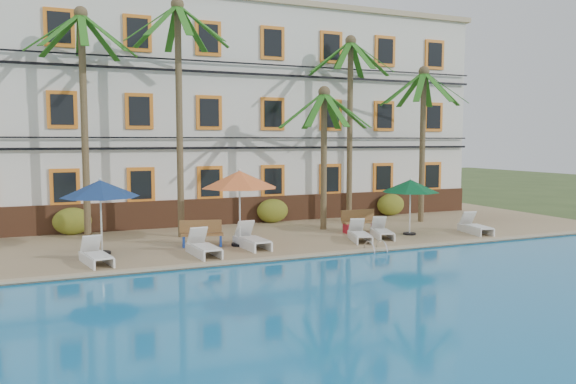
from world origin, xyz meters
name	(u,v)px	position (x,y,z in m)	size (l,w,h in m)	color
ground	(306,258)	(0.00, 0.00, 0.00)	(100.00, 100.00, 0.00)	#384C23
pool_deck	(257,232)	(0.00, 5.00, 0.12)	(30.00, 12.00, 0.25)	tan
swimming_pool	(433,312)	(0.00, -7.00, 0.10)	(26.00, 12.00, 0.20)	#1773B1
pool_coping	(317,255)	(0.00, -0.90, 0.28)	(30.00, 0.35, 0.06)	tan
hotel_building	(223,113)	(0.00, 9.98, 5.37)	(25.40, 6.44, 10.22)	silver
palm_a	(83,94)	(-6.77, 5.24, 5.78)	(4.03, 4.03, 8.72)	brown
palm_b	(179,88)	(-3.34, 4.47, 6.04)	(4.03, 4.03, 9.18)	brown
palm_c	(324,136)	(2.65, 3.96, 4.21)	(4.03, 4.03, 6.05)	brown
palm_d	(350,104)	(4.79, 5.58, 5.68)	(4.03, 4.03, 8.56)	brown
palm_e	(423,122)	(7.89, 4.26, 4.88)	(4.03, 4.03, 7.17)	brown
shrub_left	(72,221)	(-7.28, 6.60, 0.80)	(1.50, 0.90, 1.10)	#245217
shrub_mid	(272,211)	(1.34, 6.60, 0.80)	(1.50, 0.90, 1.10)	#245217
shrub_right	(391,205)	(7.75, 6.60, 0.80)	(1.50, 0.90, 1.10)	#245217
umbrella_blue	(100,189)	(-6.52, 2.09, 2.43)	(2.55, 2.55, 2.55)	black
umbrella_red	(240,180)	(-1.80, 1.76, 2.63)	(2.79, 2.79, 2.78)	black
umbrella_green	(410,186)	(5.24, 1.38, 2.20)	(2.29, 2.29, 2.29)	black
lounger_a	(96,255)	(-6.81, 0.60, 0.52)	(0.95, 1.85, 0.83)	white
lounger_b	(203,247)	(-3.45, 0.59, 0.54)	(0.82, 1.92, 0.88)	white
lounger_c	(252,239)	(-1.55, 1.22, 0.55)	(0.86, 1.99, 0.92)	white
lounger_d	(360,234)	(2.65, 0.90, 0.51)	(1.08, 1.81, 0.80)	white
lounger_e	(382,231)	(3.80, 1.16, 0.51)	(1.08, 1.77, 0.79)	white
lounger_f	(475,226)	(7.89, 0.62, 0.52)	(0.95, 1.88, 0.85)	white
bench_left	(202,233)	(-3.08, 2.19, 0.72)	(1.57, 0.84, 0.93)	olive
bench_right	(359,221)	(3.65, 2.65, 0.72)	(1.52, 0.56, 0.93)	olive
pool_ladder	(375,251)	(2.17, -1.00, 0.25)	(0.54, 0.74, 0.74)	silver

